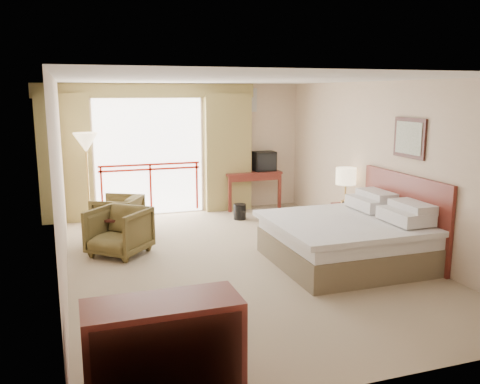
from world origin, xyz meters
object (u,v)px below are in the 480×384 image
object	(u,v)px
armchair_near	(120,254)
dresser	(164,350)
bed	(348,239)
nightstand	(346,219)
desk	(250,179)
tv	(264,161)
armchair_far	(119,234)
floor_lamp	(86,146)
side_table	(113,227)
table_lamp	(346,177)
wastebasket	(240,212)

from	to	relation	value
armchair_near	dresser	xyz separation A→B (m)	(-0.03, -4.03, 0.43)
bed	nightstand	xyz separation A→B (m)	(0.77, 1.38, -0.10)
bed	desk	xyz separation A→B (m)	(-0.10, 4.01, 0.26)
nightstand	tv	distance (m)	2.74
armchair_near	armchair_far	bearing A→B (deg)	127.10
dresser	floor_lamp	bearing A→B (deg)	92.60
armchair_near	dresser	world-z (taller)	dresser
armchair_far	floor_lamp	distance (m)	1.76
dresser	armchair_far	bearing A→B (deg)	88.06
bed	tv	size ratio (longest dim) A/B	4.49
armchair_near	side_table	world-z (taller)	side_table
bed	armchair_near	world-z (taller)	bed
table_lamp	desk	bearing A→B (deg)	108.62
wastebasket	side_table	size ratio (longest dim) A/B	0.63
bed	tv	world-z (taller)	tv
bed	side_table	size ratio (longest dim) A/B	4.23
desk	dresser	world-z (taller)	dresser
bed	dresser	xyz separation A→B (m)	(-3.23, -2.53, 0.05)
desk	floor_lamp	xyz separation A→B (m)	(-3.46, -0.60, 0.90)
wastebasket	desk	bearing A→B (deg)	59.55
nightstand	armchair_far	world-z (taller)	nightstand
armchair_far	armchair_near	world-z (taller)	armchair_near
nightstand	tv	size ratio (longest dim) A/B	1.17
side_table	bed	bearing A→B (deg)	-31.08
dresser	nightstand	bearing A→B (deg)	43.71
table_lamp	armchair_near	distance (m)	4.10
nightstand	table_lamp	size ratio (longest dim) A/B	0.87
nightstand	wastebasket	distance (m)	2.20
armchair_far	floor_lamp	xyz separation A→B (m)	(-0.45, 0.72, 1.54)
table_lamp	desk	xyz separation A→B (m)	(-0.87, 2.59, -0.41)
wastebasket	bed	bearing A→B (deg)	-77.32
side_table	armchair_far	bearing A→B (deg)	79.22
armchair_far	dresser	bearing A→B (deg)	26.96
wastebasket	side_table	distance (m)	2.79
tv	wastebasket	distance (m)	1.54
dresser	bed	bearing A→B (deg)	37.43
desk	tv	bearing A→B (deg)	-13.28
table_lamp	dresser	size ratio (longest dim) A/B	0.49
armchair_far	dresser	world-z (taller)	dresser
wastebasket	armchair_far	bearing A→B (deg)	-172.11
armchair_near	dresser	bearing A→B (deg)	-48.90
desk	armchair_near	xyz separation A→B (m)	(-3.10, -2.51, -0.64)
armchair_far	side_table	distance (m)	0.82
floor_lamp	armchair_near	bearing A→B (deg)	-79.28
nightstand	table_lamp	world-z (taller)	table_lamp
wastebasket	armchair_near	size ratio (longest dim) A/B	0.38
desk	armchair_far	xyz separation A→B (m)	(-3.00, -1.32, -0.64)
nightstand	side_table	bearing A→B (deg)	174.99
table_lamp	side_table	xyz separation A→B (m)	(-4.02, 0.53, -0.70)
desk	tv	size ratio (longest dim) A/B	2.64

